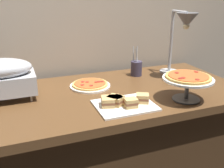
% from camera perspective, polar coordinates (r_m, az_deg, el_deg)
% --- Properties ---
extents(back_wall, '(4.40, 0.04, 2.40)m').
position_cam_1_polar(back_wall, '(2.01, -7.94, 14.82)').
color(back_wall, tan).
rests_on(back_wall, ground_plane).
extents(buffet_table, '(1.90, 0.84, 0.76)m').
position_cam_1_polar(buffet_table, '(1.81, -2.90, -13.15)').
color(buffet_table, brown).
rests_on(buffet_table, ground_plane).
extents(heat_lamp, '(0.15, 0.31, 0.48)m').
position_cam_1_polar(heat_lamp, '(1.92, 15.33, 11.90)').
color(heat_lamp, '#B7BABF').
rests_on(heat_lamp, buffet_table).
extents(pizza_plate_front, '(0.27, 0.27, 0.03)m').
position_cam_1_polar(pizza_plate_front, '(1.75, -4.80, -0.19)').
color(pizza_plate_front, white).
rests_on(pizza_plate_front, buffet_table).
extents(pizza_plate_center, '(0.29, 0.29, 0.15)m').
position_cam_1_polar(pizza_plate_center, '(1.56, 16.23, 0.84)').
color(pizza_plate_center, '#595B60').
rests_on(pizza_plate_center, buffet_table).
extents(sandwich_platter, '(0.32, 0.26, 0.06)m').
position_cam_1_polar(sandwich_platter, '(1.45, 2.36, -4.09)').
color(sandwich_platter, white).
rests_on(sandwich_platter, buffet_table).
extents(sauce_cup_near, '(0.06, 0.06, 0.03)m').
position_cam_1_polar(sauce_cup_near, '(1.91, 11.98, 1.36)').
color(sauce_cup_near, black).
rests_on(sauce_cup_near, buffet_table).
extents(utensil_holder, '(0.08, 0.08, 0.23)m').
position_cam_1_polar(utensil_holder, '(1.97, 5.33, 3.49)').
color(utensil_holder, '#383347').
rests_on(utensil_holder, buffet_table).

